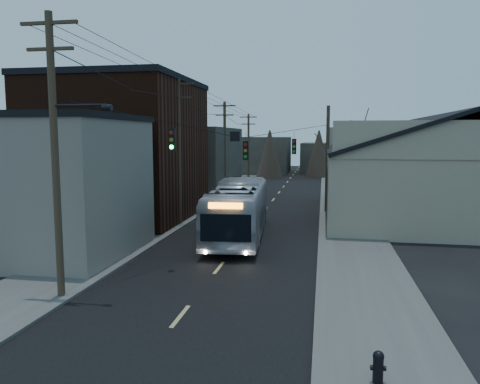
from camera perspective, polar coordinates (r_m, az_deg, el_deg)
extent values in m
plane|color=black|center=(14.84, -9.70, -17.57)|extent=(160.00, 160.00, 0.00)
cube|color=black|center=(43.38, 3.80, -1.29)|extent=(9.00, 110.00, 0.02)
cube|color=#474744|center=(44.54, -4.54, -1.02)|extent=(4.00, 110.00, 0.12)
cube|color=#474744|center=(43.16, 12.41, -1.41)|extent=(4.00, 110.00, 0.12)
cube|color=slate|center=(25.78, -22.03, 0.51)|extent=(8.00, 8.00, 7.00)
cube|color=black|center=(35.85, -14.13, 4.83)|extent=(10.00, 12.00, 10.00)
cube|color=#332E29|center=(50.78, -6.15, 3.82)|extent=(9.00, 14.00, 7.00)
cube|color=gray|center=(38.77, 22.44, 0.95)|extent=(16.00, 20.00, 5.00)
cube|color=black|center=(37.94, 16.75, 6.81)|extent=(8.16, 20.60, 2.86)
cube|color=#332E29|center=(78.48, 2.27, 4.52)|extent=(10.00, 12.00, 6.00)
cube|color=#332E29|center=(82.80, 11.72, 4.16)|extent=(12.00, 14.00, 5.00)
cone|color=black|center=(32.84, 13.25, 2.25)|extent=(0.40, 0.40, 7.20)
cylinder|color=#382B1E|center=(18.46, -21.60, 3.68)|extent=(0.28, 0.28, 10.50)
cube|color=#382B1E|center=(18.87, -22.28, 18.55)|extent=(2.20, 0.12, 0.12)
cylinder|color=#382B1E|center=(32.20, -7.43, 4.78)|extent=(0.28, 0.28, 10.00)
cube|color=#382B1E|center=(32.37, -7.56, 12.94)|extent=(2.20, 0.12, 0.12)
cylinder|color=#382B1E|center=(46.73, -1.88, 5.13)|extent=(0.28, 0.28, 9.50)
cube|color=#382B1E|center=(46.80, -1.90, 10.46)|extent=(2.20, 0.12, 0.12)
cylinder|color=#382B1E|center=(61.48, 1.04, 5.30)|extent=(0.28, 0.28, 9.00)
cube|color=#382B1E|center=(61.51, 1.04, 9.12)|extent=(2.20, 0.12, 0.12)
cylinder|color=#382B1E|center=(37.74, 10.59, 3.87)|extent=(0.28, 0.28, 8.50)
cube|color=black|center=(21.27, -8.26, 6.32)|extent=(0.28, 0.20, 1.00)
cube|color=black|center=(25.04, 0.71, 5.08)|extent=(0.28, 0.20, 1.00)
cube|color=black|center=(30.76, 6.62, 5.54)|extent=(0.28, 0.20, 1.00)
imported|color=#A0A3AC|center=(28.28, -0.16, -2.16)|extent=(3.75, 12.36, 3.39)
imported|color=#989B9F|center=(48.68, -0.60, 0.35)|extent=(1.81, 4.02, 1.28)
cylinder|color=black|center=(12.64, 16.48, -20.10)|extent=(0.26, 0.26, 0.64)
sphere|color=black|center=(12.48, 16.53, -18.65)|extent=(0.28, 0.28, 0.28)
cylinder|color=black|center=(12.61, 16.48, -19.88)|extent=(0.38, 0.15, 0.13)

